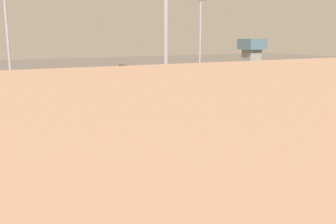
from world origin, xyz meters
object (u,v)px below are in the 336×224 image
(train_on_track_5, at_px, (287,110))
(train_on_track_1, at_px, (173,99))
(light_mast_0, at_px, (200,32))
(signal_gantry, at_px, (167,79))
(train_on_track_6, at_px, (254,124))
(train_on_track_2, at_px, (66,114))
(train_on_track_7, at_px, (257,135))
(light_mast_2, at_px, (6,18))
(train_on_track_4, at_px, (227,111))
(control_tower, at_px, (251,59))

(train_on_track_5, bearing_deg, train_on_track_1, -61.41)
(train_on_track_5, relative_size, light_mast_0, 0.42)
(train_on_track_5, relative_size, signal_gantry, 0.25)
(train_on_track_6, bearing_deg, train_on_track_2, -42.37)
(train_on_track_7, xyz_separation_m, light_mast_2, (24.60, -38.94, 15.54))
(train_on_track_2, distance_m, light_mast_0, 39.32)
(train_on_track_2, height_order, light_mast_2, light_mast_2)
(train_on_track_2, xyz_separation_m, train_on_track_5, (-33.34, 15.00, 0.17))
(train_on_track_4, relative_size, signal_gantry, 3.00)
(light_mast_0, relative_size, signal_gantry, 0.59)
(light_mast_2, bearing_deg, train_on_track_7, 122.28)
(train_on_track_6, bearing_deg, light_mast_0, -110.28)
(train_on_track_5, xyz_separation_m, control_tower, (-25.67, -39.51, 5.82))
(light_mast_2, xyz_separation_m, control_tower, (-65.55, -10.57, -9.62))
(light_mast_0, height_order, control_tower, light_mast_0)
(train_on_track_1, distance_m, light_mast_0, 19.86)
(train_on_track_1, relative_size, control_tower, 8.77)
(train_on_track_2, xyz_separation_m, train_on_track_4, (-24.55, 10.00, 0.02))
(train_on_track_1, distance_m, control_tower, 41.88)
(train_on_track_1, bearing_deg, signal_gantry, 57.21)
(train_on_track_2, bearing_deg, control_tower, -157.45)
(train_on_track_6, xyz_separation_m, light_mast_2, (28.45, -33.94, 15.59))
(train_on_track_5, xyz_separation_m, signal_gantry, (18.95, -7.50, 5.58))
(train_on_track_7, relative_size, train_on_track_6, 1.45)
(train_on_track_5, relative_size, train_on_track_1, 0.08)
(light_mast_2, bearing_deg, train_on_track_2, 115.09)
(train_on_track_4, distance_m, train_on_track_1, 15.15)
(light_mast_2, height_order, signal_gantry, light_mast_2)
(train_on_track_5, height_order, light_mast_0, light_mast_0)
(light_mast_2, bearing_deg, train_on_track_5, 144.03)
(train_on_track_4, height_order, light_mast_2, light_mast_2)
(train_on_track_5, height_order, light_mast_2, light_mast_2)
(light_mast_2, bearing_deg, train_on_track_1, 162.85)
(light_mast_2, height_order, control_tower, light_mast_2)
(train_on_track_7, bearing_deg, control_tower, -129.59)
(train_on_track_5, bearing_deg, train_on_track_2, -24.22)
(train_on_track_2, xyz_separation_m, control_tower, (-59.02, -24.51, 6.00))
(control_tower, bearing_deg, train_on_track_5, 56.98)
(train_on_track_5, bearing_deg, light_mast_0, -92.03)
(train_on_track_2, distance_m, train_on_track_5, 36.56)
(light_mast_0, bearing_deg, train_on_track_4, 67.48)
(train_on_track_4, distance_m, control_tower, 49.14)
(train_on_track_1, distance_m, signal_gantry, 15.93)
(train_on_track_6, height_order, signal_gantry, signal_gantry)
(train_on_track_5, distance_m, signal_gantry, 21.13)
(train_on_track_4, height_order, train_on_track_7, train_on_track_7)
(train_on_track_5, distance_m, light_mast_0, 31.57)
(train_on_track_4, height_order, control_tower, control_tower)
(light_mast_2, relative_size, control_tower, 2.03)
(train_on_track_2, xyz_separation_m, light_mast_0, (-34.36, -13.67, 13.35))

